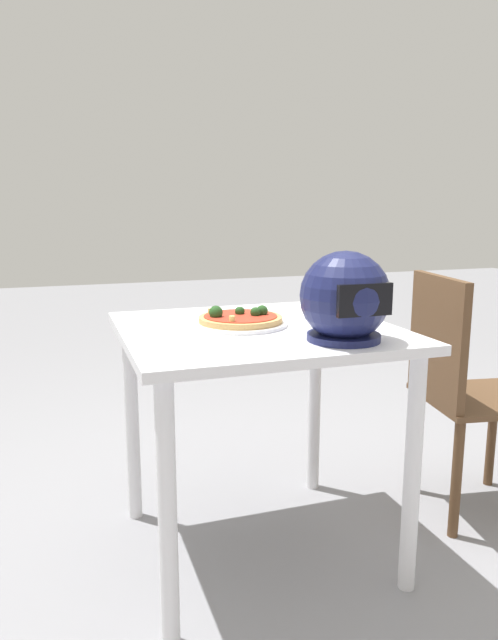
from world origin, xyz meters
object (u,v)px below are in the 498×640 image
motorcycle_helmet (345,298)px  chair_side (459,382)px  drinking_glass (319,290)px  pizza (240,318)px  dining_table (258,363)px

motorcycle_helmet → chair_side: bearing=-157.1°
drinking_glass → chair_side: 0.61m
chair_side → pizza: bearing=-2.1°
drinking_glass → motorcycle_helmet: bearing=72.6°
motorcycle_helmet → pizza: bearing=-53.5°
motorcycle_helmet → drinking_glass: (-0.15, -0.49, -0.05)m
drinking_glass → dining_table: bearing=36.4°
motorcycle_helmet → drinking_glass: 0.52m
pizza → chair_side: 0.88m
motorcycle_helmet → drinking_glass: size_ratio=1.85×
motorcycle_helmet → chair_side: 0.77m
dining_table → pizza: (0.05, -0.04, 0.14)m
pizza → drinking_glass: size_ratio=1.93×
drinking_glass → chair_side: drinking_glass is taller
dining_table → pizza: 0.15m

